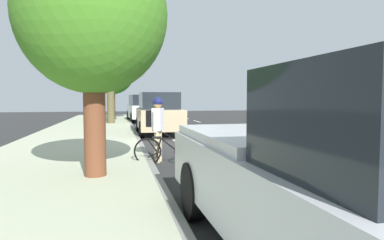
{
  "coord_description": "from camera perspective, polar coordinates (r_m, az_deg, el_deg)",
  "views": [
    {
      "loc": [
        2.68,
        13.61,
        1.7
      ],
      "look_at": [
        0.5,
        3.71,
        1.06
      ],
      "focal_mm": 31.24,
      "sensor_mm": 36.0,
      "label": 1
    }
  ],
  "objects": [
    {
      "name": "parked_pickup_silver_mid",
      "position": [
        3.52,
        21.97,
        -9.79
      ],
      "size": [
        2.09,
        5.33,
        1.95
      ],
      "color": "#B7BABF",
      "rests_on": "ground"
    },
    {
      "name": "street_tree_far_end",
      "position": [
        7.24,
        -16.6,
        16.66
      ],
      "size": [
        2.98,
        2.98,
        4.84
      ],
      "color": "brown",
      "rests_on": "sidewalk"
    },
    {
      "name": "curb_edge",
      "position": [
        13.73,
        -9.2,
        -3.25
      ],
      "size": [
        0.16,
        40.64,
        0.13
      ],
      "primitive_type": "cube",
      "color": "gray",
      "rests_on": "ground"
    },
    {
      "name": "parked_suv_tan_second",
      "position": [
        15.99,
        -5.77,
        1.2
      ],
      "size": [
        2.01,
        4.72,
        1.99
      ],
      "color": "tan",
      "rests_on": "ground"
    },
    {
      "name": "street_tree_mid_block",
      "position": [
        22.28,
        -13.79,
        9.95
      ],
      "size": [
        2.4,
        2.4,
        5.5
      ],
      "color": "brown",
      "rests_on": "sidewalk"
    },
    {
      "name": "bicycle_at_curb",
      "position": [
        8.64,
        -4.17,
        -5.2
      ],
      "size": [
        1.73,
        0.46,
        0.76
      ],
      "color": "black",
      "rests_on": "ground"
    },
    {
      "name": "street_tree_near_cyclist",
      "position": [
        27.94,
        -13.51,
        8.16
      ],
      "size": [
        3.64,
        3.64,
        5.77
      ],
      "color": "brown",
      "rests_on": "sidewalk"
    },
    {
      "name": "ground",
      "position": [
        13.98,
        -1.28,
        -3.35
      ],
      "size": [
        65.03,
        65.03,
        0.0
      ],
      "primitive_type": "plane",
      "color": "#2B2B2B"
    },
    {
      "name": "sidewalk",
      "position": [
        13.8,
        -18.85,
        -3.37
      ],
      "size": [
        4.47,
        40.64,
        0.13
      ],
      "primitive_type": "cube",
      "color": "#AAAF92",
      "rests_on": "ground"
    },
    {
      "name": "lane_stripe_bike_edge",
      "position": [
        13.9,
        -3.12,
        -3.38
      ],
      "size": [
        0.12,
        40.64,
        0.01
      ],
      "primitive_type": "cube",
      "color": "white",
      "rests_on": "ground"
    },
    {
      "name": "cyclist_with_backpack",
      "position": [
        8.99,
        -6.02,
        -0.41
      ],
      "size": [
        0.51,
        0.58,
        1.75
      ],
      "color": "#C6B284",
      "rests_on": "ground"
    },
    {
      "name": "parked_suv_white_nearest",
      "position": [
        24.9,
        -8.5,
        2.05
      ],
      "size": [
        2.18,
        4.8,
        1.99
      ],
      "color": "white",
      "rests_on": "ground"
    },
    {
      "name": "lane_stripe_centre",
      "position": [
        15.17,
        9.98,
        -2.84
      ],
      "size": [
        0.14,
        40.0,
        0.01
      ],
      "color": "white",
      "rests_on": "ground"
    }
  ]
}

